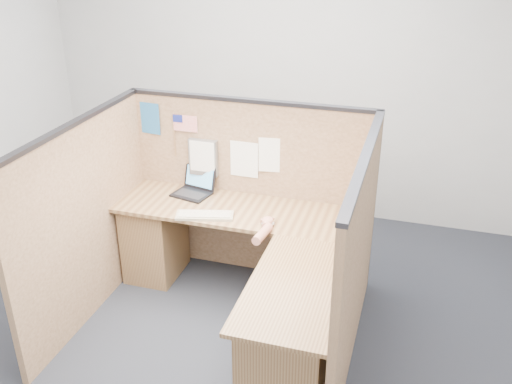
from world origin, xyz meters
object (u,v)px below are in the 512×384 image
(laptop, at_px, (194,187))
(keyboard, at_px, (205,215))
(mouse, at_px, (268,223))
(l_desk, at_px, (246,276))

(laptop, bearing_deg, keyboard, -44.86)
(keyboard, relative_size, mouse, 4.59)
(keyboard, bearing_deg, l_desk, -40.84)
(laptop, height_order, keyboard, laptop)
(l_desk, height_order, laptop, laptop)
(l_desk, xyz_separation_m, mouse, (0.11, 0.20, 0.36))
(l_desk, bearing_deg, laptop, 138.05)
(mouse, bearing_deg, laptop, 153.47)
(l_desk, relative_size, laptop, 5.78)
(l_desk, xyz_separation_m, keyboard, (-0.39, 0.19, 0.35))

